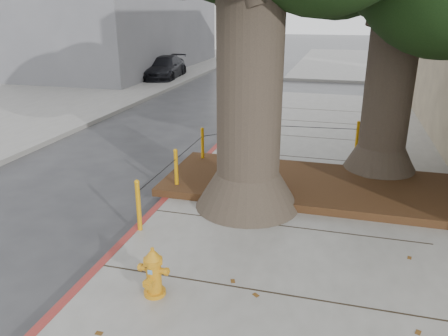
# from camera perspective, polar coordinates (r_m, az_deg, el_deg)

# --- Properties ---
(ground) EXTENTS (140.00, 140.00, 0.00)m
(ground) POSITION_cam_1_polar(r_m,az_deg,el_deg) (6.44, 0.37, -16.17)
(ground) COLOR #28282B
(ground) RESTS_ON ground
(sidewalk_far) EXTENTS (16.00, 20.00, 0.15)m
(sidewalk_far) POSITION_cam_1_polar(r_m,az_deg,el_deg) (35.53, 23.28, 12.41)
(sidewalk_far) COLOR slate
(sidewalk_far) RESTS_ON ground
(curb_red) EXTENTS (0.14, 26.00, 0.16)m
(curb_red) POSITION_cam_1_polar(r_m,az_deg,el_deg) (9.03, -7.87, -4.56)
(curb_red) COLOR maroon
(curb_red) RESTS_ON ground
(planter_bed) EXTENTS (6.40, 2.60, 0.16)m
(planter_bed) POSITION_cam_1_polar(r_m,az_deg,el_deg) (9.62, 11.60, -2.21)
(planter_bed) COLOR black
(planter_bed) RESTS_ON sidewalk_main
(bollard_ring) EXTENTS (3.79, 5.39, 0.95)m
(bollard_ring) POSITION_cam_1_polar(r_m,az_deg,el_deg) (10.15, 2.00, 1.99)
(bollard_ring) COLOR orange
(bollard_ring) RESTS_ON sidewalk_main
(fire_hydrant) EXTENTS (0.37, 0.33, 0.72)m
(fire_hydrant) POSITION_cam_1_polar(r_m,az_deg,el_deg) (6.06, -9.20, -13.29)
(fire_hydrant) COLOR orange
(fire_hydrant) RESTS_ON sidewalk_main
(car_silver) EXTENTS (3.30, 1.59, 1.09)m
(car_silver) POSITION_cam_1_polar(r_m,az_deg,el_deg) (22.65, 21.98, 10.31)
(car_silver) COLOR #A6A6AB
(car_silver) RESTS_ON ground
(car_dark) EXTENTS (2.28, 4.64, 1.30)m
(car_dark) POSITION_cam_1_polar(r_m,az_deg,el_deg) (25.84, -7.84, 12.81)
(car_dark) COLOR black
(car_dark) RESTS_ON ground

